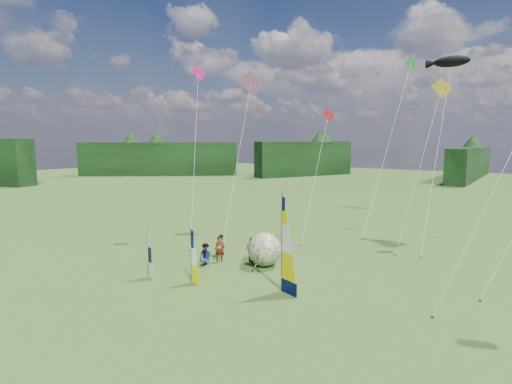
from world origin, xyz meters
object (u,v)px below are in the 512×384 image
Objects in this scene: camp_chair at (205,259)px; spectator_b at (221,245)px; bol_inflatable at (265,249)px; feather_banner_main at (282,245)px; kite_whale at (438,139)px; spectator_a at (220,249)px; spectator_d at (252,250)px; side_banner_left at (191,256)px; side_banner_far at (148,254)px; spectator_c at (206,254)px.

spectator_b is at bearing 130.31° from camp_chair.
spectator_b is (-4.19, 0.27, -0.38)m from bol_inflatable.
camp_chair is (-6.79, 0.84, -2.24)m from feather_banner_main.
feather_banner_main is 0.31× the size of kite_whale.
spectator_d is at bearing -9.43° from spectator_a.
bol_inflatable is 2.24× the size of camp_chair.
side_banner_left is 3.14× the size of camp_chair.
side_banner_far is 24.77m from kite_whale.
side_banner_far is 4.07m from camp_chair.
camp_chair is (-1.56, 2.85, -1.12)m from side_banner_left.
side_banner_left is 2.14× the size of spectator_c.
feather_banner_main is at bearing -92.86° from spectator_c.
bol_inflatable is 17.65m from kite_whale.
side_banner_far reaches higher than spectator_b.
camp_chair is 21.48m from kite_whale.
feather_banner_main reaches higher than bol_inflatable.
feather_banner_main is at bearing 16.14° from camp_chair.
spectator_a is 1.45m from camp_chair.
camp_chair is at bearing 125.71° from side_banner_left.
camp_chair is at bearing 63.36° from spectator_d.
side_banner_left is at bearing -108.43° from bol_inflatable.
spectator_c reaches higher than camp_chair.
spectator_a is 1.73m from spectator_b.
bol_inflatable is (1.78, 5.33, -0.47)m from side_banner_left.
kite_whale is (11.44, 16.18, 8.29)m from camp_chair.
feather_banner_main is 2.97× the size of spectator_a.
side_banner_left is 1.10× the size of side_banner_far.
kite_whale is at bearing 59.42° from bol_inflatable.
camp_chair is at bearing -137.85° from spectator_a.
spectator_b is 0.87× the size of spectator_d.
spectator_c is at bearing -148.61° from bol_inflatable.
spectator_c is 21.26m from kite_whale.
feather_banner_main reaches higher than spectator_c.
side_banner_left reaches higher than side_banner_far.
spectator_a is (-6.60, 2.22, -1.83)m from feather_banner_main.
camp_chair is at bearing -128.23° from kite_whale.
spectator_b is (-1.04, 1.37, -0.13)m from spectator_a.
spectator_c is 3.26m from spectator_d.
spectator_d reaches higher than spectator_c.
feather_banner_main is at bearing -58.50° from spectator_a.
spectator_b is 2.52m from spectator_c.
feather_banner_main is 7.37m from spectator_c.
spectator_c is (-1.77, 3.17, -0.88)m from side_banner_left.
side_banner_far is at bearing -147.04° from spectator_a.
feather_banner_main is 7.20m from spectator_a.
spectator_b is 1.04× the size of spectator_c.
spectator_a is 1.21× the size of spectator_c.
bol_inflatable is 3.34m from spectator_a.
side_banner_far is 4.26m from spectator_c.
spectator_b is (-7.64, 3.59, -1.96)m from feather_banner_main.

